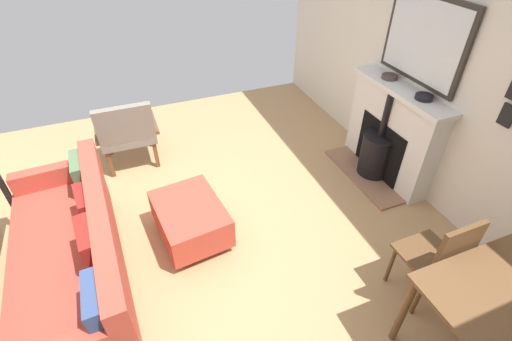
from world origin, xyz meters
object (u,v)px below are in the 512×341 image
object	(u,v)px
sofa	(75,256)
dining_table	(509,309)
armchair_accent	(127,131)
ottoman	(190,218)
mantel_bowl_far	(424,97)
dining_chair_near_fireplace	(441,256)
mantel_bowl_near	(390,76)
fireplace	(388,138)

from	to	relation	value
sofa	dining_table	size ratio (longest dim) A/B	2.06
armchair_accent	ottoman	bearing A→B (deg)	105.12
mantel_bowl_far	dining_chair_near_fireplace	distance (m)	1.55
sofa	mantel_bowl_near	bearing A→B (deg)	-169.81
mantel_bowl_far	mantel_bowl_near	bearing A→B (deg)	-90.00
dining_table	dining_chair_near_fireplace	xyz separation A→B (m)	(-0.00, -0.52, -0.10)
mantel_bowl_near	ottoman	bearing A→B (deg)	9.85
ottoman	armchair_accent	size ratio (longest dim) A/B	0.94
fireplace	ottoman	world-z (taller)	fireplace
mantel_bowl_far	dining_chair_near_fireplace	bearing A→B (deg)	58.52
mantel_bowl_far	ottoman	xyz separation A→B (m)	(2.32, -0.11, -0.85)
armchair_accent	mantel_bowl_near	bearing A→B (deg)	160.07
fireplace	sofa	distance (m)	3.26
fireplace	ottoman	distance (m)	2.30
sofa	armchair_accent	world-z (taller)	armchair_accent
armchair_accent	dining_chair_near_fireplace	xyz separation A→B (m)	(-1.93, 2.72, 0.05)
mantel_bowl_near	sofa	world-z (taller)	mantel_bowl_near
fireplace	armchair_accent	distance (m)	2.92
dining_chair_near_fireplace	mantel_bowl_far	bearing A→B (deg)	-121.48
mantel_bowl_near	dining_table	xyz separation A→B (m)	(0.76, 2.26, -0.46)
sofa	dining_chair_near_fireplace	distance (m)	2.78
armchair_accent	dining_chair_near_fireplace	size ratio (longest dim) A/B	0.94
mantel_bowl_far	ottoman	world-z (taller)	mantel_bowl_far
sofa	fireplace	bearing A→B (deg)	-173.66
ottoman	mantel_bowl_far	bearing A→B (deg)	177.39
dining_table	mantel_bowl_near	bearing A→B (deg)	-108.54
fireplace	mantel_bowl_far	distance (m)	0.68
mantel_bowl_near	armchair_accent	xyz separation A→B (m)	(2.69, -0.98, -0.61)
fireplace	mantel_bowl_far	bearing A→B (deg)	97.31
mantel_bowl_near	dining_table	bearing A→B (deg)	71.46
dining_table	ottoman	bearing A→B (deg)	-49.98
ottoman	sofa	bearing A→B (deg)	11.02
mantel_bowl_far	sofa	world-z (taller)	mantel_bowl_far
dining_table	armchair_accent	bearing A→B (deg)	-59.16
sofa	ottoman	world-z (taller)	sofa
fireplace	dining_table	size ratio (longest dim) A/B	1.34
mantel_bowl_far	dining_table	bearing A→B (deg)	66.61
fireplace	mantel_bowl_near	size ratio (longest dim) A/B	7.74
mantel_bowl_near	sofa	xyz separation A→B (m)	(3.27, 0.59, -0.73)
ottoman	dining_table	bearing A→B (deg)	130.02
armchair_accent	dining_table	distance (m)	3.77
mantel_bowl_near	sofa	size ratio (longest dim) A/B	0.08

